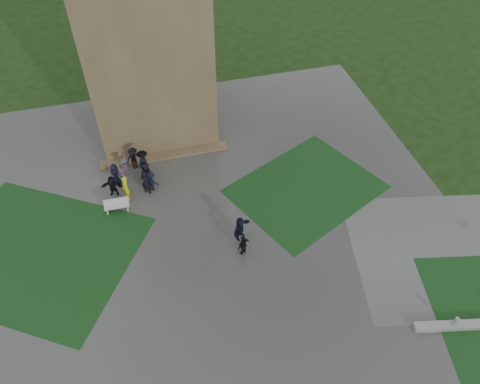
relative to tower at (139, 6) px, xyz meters
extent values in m
plane|color=black|center=(0.00, -15.00, -9.00)|extent=(120.00, 120.00, 0.00)
cube|color=#3B3B38|center=(0.00, -13.00, -8.99)|extent=(34.00, 34.00, 0.02)
cube|color=#123415|center=(-8.50, -11.00, -8.97)|extent=(14.10, 13.46, 0.01)
cube|color=#123415|center=(8.50, -10.00, -8.97)|extent=(11.12, 10.15, 0.01)
cube|color=brown|center=(0.00, 0.00, 0.00)|extent=(8.00, 8.00, 18.00)
cube|color=brown|center=(0.00, -4.40, -8.87)|extent=(9.00, 0.80, 0.22)
cylinder|color=gray|center=(12.26, -21.31, -8.55)|extent=(0.20, 0.20, 0.90)
cube|color=beige|center=(-3.65, -8.83, -8.52)|extent=(1.56, 0.50, 0.06)
cube|color=beige|center=(-4.28, -8.81, -8.76)|extent=(0.09, 0.42, 0.44)
cube|color=beige|center=(-3.03, -8.84, -8.76)|extent=(0.09, 0.42, 0.44)
cube|color=beige|center=(-3.65, -8.60, -8.29)|extent=(1.55, 0.09, 0.41)
imported|color=black|center=(-1.47, -6.90, -8.10)|extent=(0.88, 1.03, 1.77)
imported|color=black|center=(-1.56, -6.19, -8.12)|extent=(1.02, 0.95, 1.72)
imported|color=black|center=(-2.15, -5.05, -8.13)|extent=(1.23, 0.89, 1.71)
imported|color=#47474D|center=(-2.81, -5.63, -8.25)|extent=(0.94, 1.06, 1.47)
imported|color=black|center=(-3.48, -6.27, -8.15)|extent=(0.98, 0.92, 1.65)
imported|color=black|center=(-3.75, -7.27, -8.22)|extent=(1.49, 0.84, 1.52)
imported|color=#EDEF0E|center=(-2.93, -7.81, -8.10)|extent=(0.61, 0.75, 1.76)
imported|color=black|center=(-1.63, -7.64, -8.08)|extent=(0.78, 0.72, 1.80)
imported|color=black|center=(-1.28, -7.47, -8.25)|extent=(1.06, 0.93, 1.47)
imported|color=#F163C4|center=(-2.93, -7.81, -6.91)|extent=(1.09, 1.09, 1.00)
imported|color=#672B78|center=(-3.75, -7.27, -6.89)|extent=(1.09, 1.09, 1.00)
imported|color=black|center=(-1.56, -6.19, -7.02)|extent=(0.69, 0.69, 0.61)
imported|color=black|center=(3.27, -12.84, -8.15)|extent=(1.52, 1.42, 1.65)
imported|color=black|center=(3.15, -14.02, -8.25)|extent=(0.99, 0.84, 1.46)
camera|label=1|loc=(-1.25, -29.92, 12.95)|focal=35.00mm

